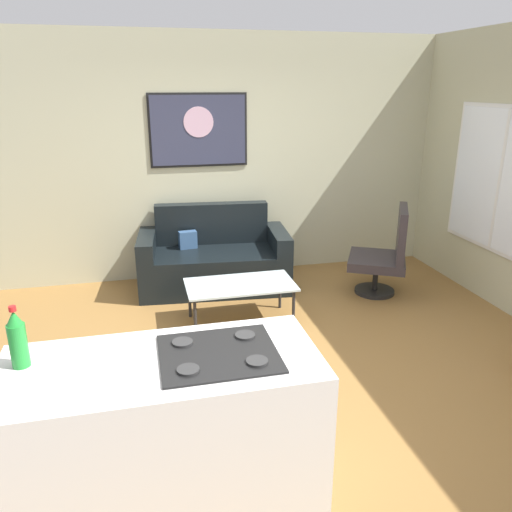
{
  "coord_description": "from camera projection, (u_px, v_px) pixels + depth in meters",
  "views": [
    {
      "loc": [
        -1.01,
        -3.48,
        2.23
      ],
      "look_at": [
        0.03,
        0.9,
        0.7
      ],
      "focal_mm": 35.46,
      "sensor_mm": 36.0,
      "label": 1
    }
  ],
  "objects": [
    {
      "name": "coffee_table",
      "position": [
        240.0,
        287.0,
        4.89
      ],
      "size": [
        1.05,
        0.56,
        0.41
      ],
      "color": "silver",
      "rests_on": "ground"
    },
    {
      "name": "wall_painting",
      "position": [
        199.0,
        130.0,
        5.72
      ],
      "size": [
        1.12,
        0.03,
        0.82
      ],
      "color": "black"
    },
    {
      "name": "couch",
      "position": [
        214.0,
        261.0,
        5.79
      ],
      "size": [
        1.73,
        0.96,
        0.92
      ],
      "color": "black",
      "rests_on": "ground"
    },
    {
      "name": "ground",
      "position": [
        278.0,
        373.0,
        4.15
      ],
      "size": [
        6.4,
        6.4,
        0.04
      ],
      "primitive_type": "cube",
      "color": "olive"
    },
    {
      "name": "back_wall",
      "position": [
        223.0,
        159.0,
        5.93
      ],
      "size": [
        6.4,
        0.05,
        2.8
      ],
      "primitive_type": "cube",
      "color": "#B5B493",
      "rests_on": "ground"
    },
    {
      "name": "soda_bottle",
      "position": [
        18.0,
        340.0,
        2.44
      ],
      "size": [
        0.09,
        0.09,
        0.32
      ],
      "color": "green",
      "rests_on": "kitchen_counter"
    },
    {
      "name": "armchair",
      "position": [
        386.0,
        254.0,
        5.54
      ],
      "size": [
        0.83,
        0.84,
        0.99
      ],
      "color": "black",
      "rests_on": "ground"
    },
    {
      "name": "kitchen_counter",
      "position": [
        167.0,
        437.0,
        2.68
      ],
      "size": [
        1.61,
        0.72,
        0.94
      ],
      "color": "silver",
      "rests_on": "ground"
    },
    {
      "name": "window",
      "position": [
        500.0,
        181.0,
        5.12
      ],
      "size": [
        0.03,
        1.53,
        1.49
      ],
      "color": "silver"
    }
  ]
}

